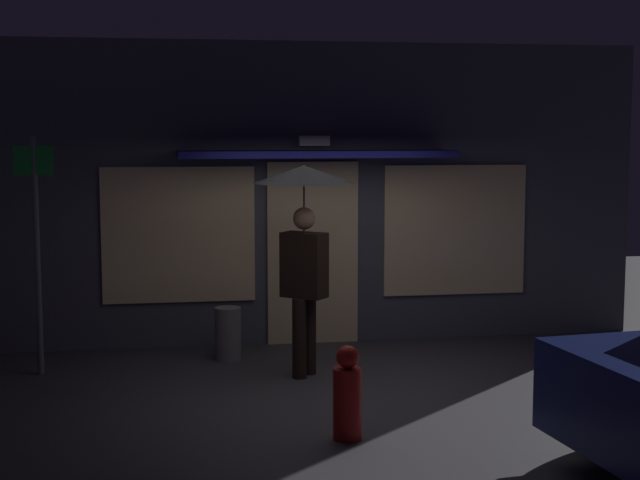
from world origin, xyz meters
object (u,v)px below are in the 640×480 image
object	(u,v)px
fire_hydrant	(347,396)
person_with_umbrella	(304,216)
street_sign_post	(36,241)
sidewalk_bollard	(228,334)

from	to	relation	value
fire_hydrant	person_with_umbrella	bearing A→B (deg)	91.45
street_sign_post	fire_hydrant	xyz separation A→B (m)	(2.80, -2.62, -1.05)
street_sign_post	sidewalk_bollard	world-z (taller)	street_sign_post
person_with_umbrella	fire_hydrant	distance (m)	2.48
person_with_umbrella	street_sign_post	size ratio (longest dim) A/B	0.88
person_with_umbrella	sidewalk_bollard	size ratio (longest dim) A/B	3.71
person_with_umbrella	street_sign_post	xyz separation A→B (m)	(-2.75, 0.52, -0.27)
person_with_umbrella	sidewalk_bollard	xyz separation A→B (m)	(-0.75, 0.85, -1.39)
sidewalk_bollard	fire_hydrant	size ratio (longest dim) A/B	0.75
sidewalk_bollard	fire_hydrant	bearing A→B (deg)	-74.85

